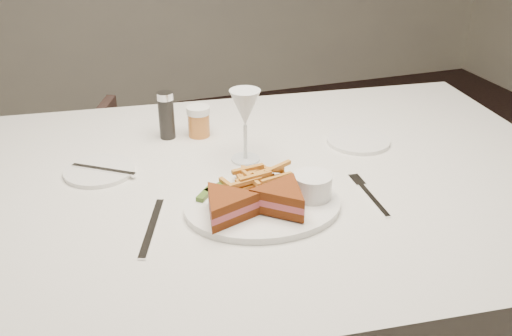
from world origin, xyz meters
name	(u,v)px	position (x,y,z in m)	size (l,w,h in m)	color
table	(250,307)	(-0.07, 0.00, 0.38)	(1.54, 1.02, 0.75)	silver
chair_far	(169,178)	(-0.11, 0.87, 0.31)	(0.60, 0.56, 0.62)	#4A342E
table_setting	(251,174)	(-0.08, -0.05, 0.79)	(0.80, 0.64, 0.18)	white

